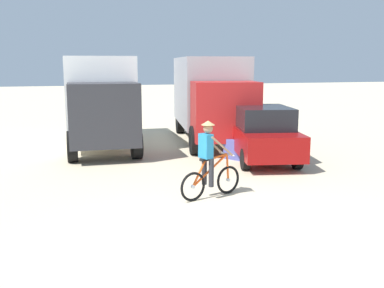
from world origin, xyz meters
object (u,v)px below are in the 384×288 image
(sedan_parked, at_px, (262,134))
(cyclist_orange_shirt, at_px, (209,162))
(box_truck_avon_van, at_px, (99,97))
(supply_crate, at_px, (240,149))
(box_truck_grey_hauler, at_px, (211,95))

(sedan_parked, distance_m, cyclist_orange_shirt, 4.49)
(box_truck_avon_van, relative_size, supply_crate, 7.72)
(box_truck_avon_van, bearing_deg, supply_crate, -41.63)
(box_truck_grey_hauler, bearing_deg, sedan_parked, -84.98)
(box_truck_grey_hauler, height_order, sedan_parked, box_truck_grey_hauler)
(box_truck_grey_hauler, height_order, cyclist_orange_shirt, box_truck_grey_hauler)
(box_truck_avon_van, relative_size, box_truck_grey_hauler, 0.97)
(box_truck_avon_van, bearing_deg, cyclist_orange_shirt, -76.53)
(cyclist_orange_shirt, relative_size, supply_crate, 2.06)
(supply_crate, bearing_deg, cyclist_orange_shirt, -121.55)
(box_truck_avon_van, xyz_separation_m, box_truck_grey_hauler, (4.40, -0.13, 0.00))
(box_truck_grey_hauler, relative_size, cyclist_orange_shirt, 3.86)
(box_truck_avon_van, xyz_separation_m, supply_crate, (4.20, -3.73, -1.54))
(box_truck_avon_van, distance_m, box_truck_grey_hauler, 4.40)
(cyclist_orange_shirt, bearing_deg, supply_crate, 58.45)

